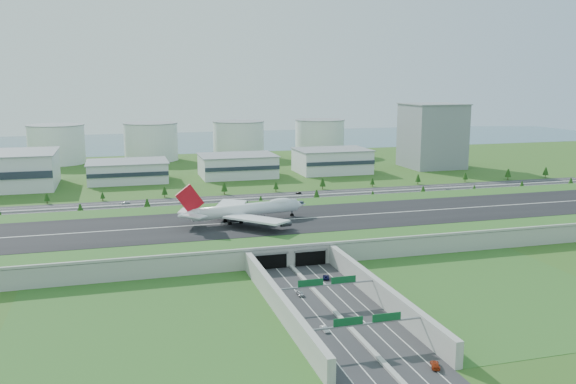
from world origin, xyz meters
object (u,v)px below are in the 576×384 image
object	(u,v)px
car_6	(449,190)
car_2	(326,277)
office_tower	(432,136)
car_1	(325,329)
car_7	(125,203)
car_3	(435,365)
fuel_tank_a	(56,145)
car_0	(300,293)
car_5	(298,193)
boeing_747	(245,210)

from	to	relation	value
car_6	car_2	bearing A→B (deg)	129.94
office_tower	car_1	size ratio (longest dim) A/B	12.34
car_6	car_7	xyz separation A→B (m)	(-216.76, 16.97, -0.01)
office_tower	car_3	bearing A→B (deg)	-118.70
office_tower	car_7	bearing A→B (deg)	-160.56
fuel_tank_a	car_0	world-z (taller)	fuel_tank_a
car_0	car_6	xyz separation A→B (m)	(159.30, 168.81, 0.04)
office_tower	car_2	size ratio (longest dim) A/B	10.58
car_3	car_5	size ratio (longest dim) A/B	1.37
car_2	car_1	bearing A→B (deg)	88.21
car_5	car_6	xyz separation A→B (m)	(102.89, -19.65, 0.18)
office_tower	car_0	size ratio (longest dim) A/B	11.64
car_1	car_2	distance (m)	50.15
car_5	car_2	bearing A→B (deg)	-25.25
boeing_747	car_3	size ratio (longest dim) A/B	12.27
boeing_747	car_3	world-z (taller)	boeing_747
fuel_tank_a	car_2	xyz separation A→B (m)	(128.87, -378.90, -16.66)
car_2	car_5	xyz separation A→B (m)	(41.24, 173.46, -0.06)
boeing_747	car_3	distance (m)	150.74
office_tower	car_5	bearing A→B (deg)	-148.90
car_6	boeing_747	bearing A→B (deg)	110.40
car_0	car_2	size ratio (longest dim) A/B	0.91
car_7	car_1	bearing A→B (deg)	-2.89
car_5	car_7	xyz separation A→B (m)	(-113.87, -2.68, 0.17)
office_tower	car_0	world-z (taller)	office_tower
car_2	car_7	bearing A→B (deg)	-48.94
car_3	car_2	bearing A→B (deg)	-65.49
boeing_747	car_3	xyz separation A→B (m)	(21.05, -148.69, -13.09)
car_1	car_2	bearing A→B (deg)	64.42
boeing_747	car_2	distance (m)	73.70
boeing_747	car_2	xyz separation A→B (m)	(17.27, -70.43, -13.17)
car_7	car_3	bearing A→B (deg)	-0.14
car_0	car_7	xyz separation A→B (m)	(-57.46, 185.78, 0.03)
car_6	office_tower	bearing A→B (deg)	-30.04
boeing_747	car_0	world-z (taller)	boeing_747
car_1	car_3	bearing A→B (deg)	-61.99
car_1	car_5	world-z (taller)	car_1
car_1	car_3	distance (m)	37.39
car_3	car_6	xyz separation A→B (m)	(140.35, 232.08, 0.04)
boeing_747	office_tower	bearing A→B (deg)	31.90
fuel_tank_a	car_0	bearing A→B (deg)	-73.90
boeing_747	car_5	xyz separation A→B (m)	(58.51, 103.04, -13.23)
office_tower	car_6	world-z (taller)	office_tower
car_0	car_5	xyz separation A→B (m)	(56.41, 188.46, -0.14)
car_0	fuel_tank_a	bearing A→B (deg)	104.09
car_1	car_2	size ratio (longest dim) A/B	0.86
boeing_747	car_1	xyz separation A→B (m)	(0.26, -117.61, -13.16)
car_0	car_6	distance (m)	232.10
boeing_747	car_7	bearing A→B (deg)	107.91
car_0	car_3	world-z (taller)	car_0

